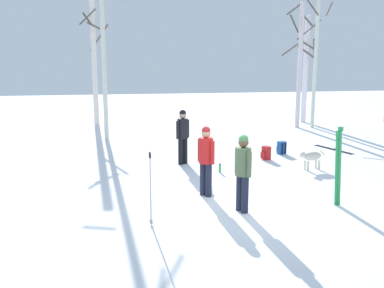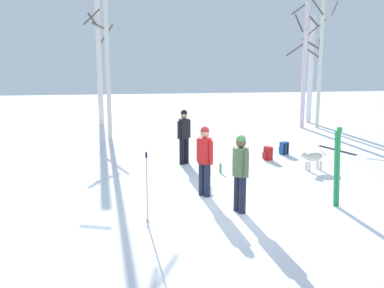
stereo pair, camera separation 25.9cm
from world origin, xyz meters
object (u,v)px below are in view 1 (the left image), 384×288
backpack_1 (282,148)px  birch_tree_1 (94,60)px  ski_pair_planted_0 (338,167)px  person_0 (183,133)px  person_1 (206,157)px  ski_pair_lying_0 (333,149)px  ski_poles_0 (151,187)px  birch_tree_5 (306,67)px  backpack_0 (266,153)px  birch_tree_3 (300,62)px  water_bottle_0 (220,168)px  dog (311,157)px  birch_tree_2 (103,37)px  birch_tree_4 (316,51)px

backpack_1 → birch_tree_1: (-6.59, 7.60, 2.93)m
ski_pair_planted_0 → person_0: bearing=122.8°
person_1 → birch_tree_1: bearing=104.8°
ski_pair_lying_0 → ski_poles_0: (-7.09, -6.19, 0.79)m
person_0 → birch_tree_5: birch_tree_5 is taller
ski_pair_planted_0 → backpack_0: 4.66m
ski_pair_planted_0 → birch_tree_3: birch_tree_3 is taller
water_bottle_0 → dog: bearing=-2.7°
birch_tree_3 → backpack_0: bearing=-120.5°
dog → backpack_0: size_ratio=2.02×
backpack_0 → birch_tree_3: (3.60, 6.11, 2.85)m
ski_pair_planted_0 → dog: bearing=75.7°
ski_pair_lying_0 → water_bottle_0: size_ratio=6.58×
ski_pair_lying_0 → birch_tree_2: birch_tree_2 is taller
water_bottle_0 → birch_tree_5: bearing=54.3°
birch_tree_3 → birch_tree_4: bearing=-10.6°
backpack_1 → ski_pair_planted_0: bearing=-97.5°
person_0 → water_bottle_0: size_ratio=6.41×
person_1 → ski_poles_0: size_ratio=1.14×
birch_tree_2 → birch_tree_5: bearing=18.3°
water_bottle_0 → birch_tree_3: bearing=53.8°
birch_tree_3 → water_bottle_0: bearing=-126.2°
person_0 → backpack_0: bearing=2.9°
dog → birch_tree_2: bearing=136.2°
ski_pair_lying_0 → birch_tree_1: size_ratio=0.29×
person_0 → dog: (3.67, -1.34, -0.59)m
dog → birch_tree_5: (3.70, 9.12, 2.40)m
birch_tree_5 → birch_tree_3: bearing=-123.0°
ski_poles_0 → backpack_0: bearing=50.9°
backpack_1 → birch_tree_5: bearing=61.3°
backpack_1 → birch_tree_2: (-6.04, 3.68, 3.84)m
dog → birch_tree_5: size_ratio=0.16×
ski_poles_0 → backpack_0: size_ratio=3.41×
ski_pair_lying_0 → birch_tree_3: 5.93m
birch_tree_1 → birch_tree_4: birch_tree_4 is taller
person_1 → water_bottle_0: 2.39m
ski_pair_lying_0 → birch_tree_2: 9.70m
water_bottle_0 → birch_tree_4: bearing=49.9°
birch_tree_1 → ski_pair_planted_0: bearing=-65.5°
person_1 → backpack_0: 4.42m
person_0 → dog: 3.96m
ski_pair_planted_0 → backpack_0: bearing=91.2°
birch_tree_1 → person_0: bearing=-70.4°
ski_pair_planted_0 → ski_poles_0: (-4.26, -0.51, -0.11)m
person_0 → birch_tree_2: bearing=118.5°
person_0 → water_bottle_0: bearing=-53.0°
ski_pair_planted_0 → person_1: bearing=157.1°
ski_poles_0 → birch_tree_5: (8.75, 12.75, 1.98)m
birch_tree_1 → birch_tree_4: (10.10, -2.34, 0.40)m
dog → birch_tree_4: size_ratio=0.13×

